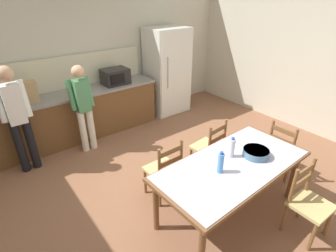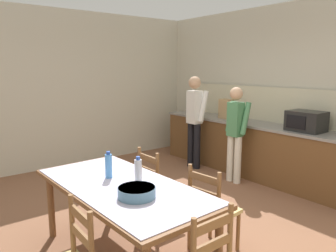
# 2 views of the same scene
# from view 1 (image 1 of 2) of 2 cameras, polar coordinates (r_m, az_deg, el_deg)

# --- Properties ---
(ground_plane) EXTENTS (8.32, 8.32, 0.00)m
(ground_plane) POSITION_cam_1_polar(r_m,az_deg,el_deg) (4.06, 1.25, -12.26)
(ground_plane) COLOR brown
(wall_back) EXTENTS (6.52, 0.12, 2.90)m
(wall_back) POSITION_cam_1_polar(r_m,az_deg,el_deg) (5.56, -16.59, 14.62)
(wall_back) COLOR beige
(wall_back) RESTS_ON ground
(wall_right) EXTENTS (0.12, 5.20, 2.90)m
(wall_right) POSITION_cam_1_polar(r_m,az_deg,el_deg) (5.87, 27.86, 13.28)
(wall_right) COLOR beige
(wall_right) RESTS_ON ground
(kitchen_counter) EXTENTS (3.63, 0.66, 0.92)m
(kitchen_counter) POSITION_cam_1_polar(r_m,az_deg,el_deg) (5.24, -21.34, 1.57)
(kitchen_counter) COLOR brown
(kitchen_counter) RESTS_ON ground
(counter_splashback) EXTENTS (3.59, 0.03, 0.60)m
(counter_splashback) POSITION_cam_1_polar(r_m,az_deg,el_deg) (5.27, -23.81, 10.16)
(counter_splashback) COLOR beige
(counter_splashback) RESTS_ON kitchen_counter
(refrigerator) EXTENTS (0.88, 0.73, 1.89)m
(refrigerator) POSITION_cam_1_polar(r_m,az_deg,el_deg) (6.03, -0.15, 11.75)
(refrigerator) COLOR silver
(refrigerator) RESTS_ON ground
(microwave) EXTENTS (0.50, 0.39, 0.30)m
(microwave) POSITION_cam_1_polar(r_m,az_deg,el_deg) (5.36, -11.40, 10.54)
(microwave) COLOR black
(microwave) RESTS_ON kitchen_counter
(paper_bag) EXTENTS (0.24, 0.16, 0.36)m
(paper_bag) POSITION_cam_1_polar(r_m,az_deg,el_deg) (4.90, -27.89, 6.54)
(paper_bag) COLOR tan
(paper_bag) RESTS_ON kitchen_counter
(dining_table) EXTENTS (2.00, 1.01, 0.77)m
(dining_table) POSITION_cam_1_polar(r_m,az_deg,el_deg) (3.28, 13.87, -9.04)
(dining_table) COLOR brown
(dining_table) RESTS_ON ground
(bottle_near_centre) EXTENTS (0.07, 0.07, 0.27)m
(bottle_near_centre) POSITION_cam_1_polar(r_m,az_deg,el_deg) (3.00, 11.39, -7.85)
(bottle_near_centre) COLOR #4C8ED6
(bottle_near_centre) RESTS_ON dining_table
(bottle_off_centre) EXTENTS (0.07, 0.07, 0.27)m
(bottle_off_centre) POSITION_cam_1_polar(r_m,az_deg,el_deg) (3.29, 13.72, -4.62)
(bottle_off_centre) COLOR silver
(bottle_off_centre) RESTS_ON dining_table
(serving_bowl) EXTENTS (0.32, 0.32, 0.09)m
(serving_bowl) POSITION_cam_1_polar(r_m,az_deg,el_deg) (3.43, 18.60, -5.45)
(serving_bowl) COLOR slate
(serving_bowl) RESTS_ON dining_table
(chair_side_far_right) EXTENTS (0.46, 0.44, 0.91)m
(chair_side_far_right) POSITION_cam_1_polar(r_m,az_deg,el_deg) (4.10, 8.96, -4.61)
(chair_side_far_right) COLOR brown
(chair_side_far_right) RESTS_ON ground
(chair_head_end) EXTENTS (0.41, 0.43, 0.91)m
(chair_head_end) POSITION_cam_1_polar(r_m,az_deg,el_deg) (4.37, 23.87, -4.68)
(chair_head_end) COLOR brown
(chair_head_end) RESTS_ON ground
(chair_side_near_right) EXTENTS (0.43, 0.41, 0.91)m
(chair_side_near_right) POSITION_cam_1_polar(r_m,az_deg,el_deg) (3.51, 28.21, -14.50)
(chair_side_near_right) COLOR brown
(chair_side_near_right) RESTS_ON ground
(chair_side_far_left) EXTENTS (0.43, 0.41, 0.91)m
(chair_side_far_left) POSITION_cam_1_polar(r_m,az_deg,el_deg) (3.58, -0.82, -9.53)
(chair_side_far_left) COLOR brown
(chair_side_far_left) RESTS_ON ground
(person_at_sink) EXTENTS (0.43, 0.29, 1.70)m
(person_at_sink) POSITION_cam_1_polar(r_m,az_deg,el_deg) (4.46, -30.04, 2.00)
(person_at_sink) COLOR black
(person_at_sink) RESTS_ON ground
(person_at_counter) EXTENTS (0.39, 0.27, 1.55)m
(person_at_counter) POSITION_cam_1_polar(r_m,az_deg,el_deg) (4.65, -18.00, 4.39)
(person_at_counter) COLOR silver
(person_at_counter) RESTS_ON ground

